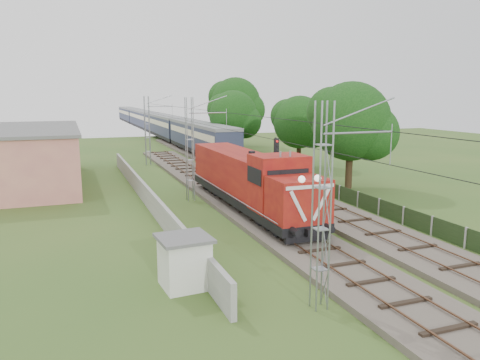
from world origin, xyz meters
name	(u,v)px	position (x,y,z in m)	size (l,w,h in m)	color
ground	(294,240)	(0.00, 0.00, 0.00)	(140.00, 140.00, 0.00)	#325620
track_main	(250,209)	(0.00, 7.00, 0.18)	(4.20, 70.00, 0.45)	#6B6054
track_side	(249,176)	(5.00, 20.00, 0.18)	(4.20, 80.00, 0.45)	#6B6054
catenary	(190,149)	(-2.95, 12.00, 4.05)	(3.31, 70.00, 8.00)	gray
boundary_wall	(146,194)	(-6.50, 12.00, 0.75)	(0.25, 40.00, 1.50)	#9E9E99
station_building	(32,155)	(-15.00, 24.00, 2.63)	(8.40, 20.40, 5.22)	tan
fence	(379,207)	(8.00, 3.00, 0.60)	(0.12, 32.00, 1.20)	black
locomotive	(249,179)	(0.00, 7.12, 2.33)	(3.14, 17.96, 4.56)	black
coach_rake	(153,121)	(5.00, 74.79, 2.69)	(3.29, 98.24, 3.81)	black
signal_post	(276,158)	(3.04, 9.26, 3.42)	(0.55, 0.43, 4.98)	black
relay_hut	(184,261)	(-7.40, -4.17, 1.14)	(2.34, 2.34, 2.25)	silver
tree_a	(352,122)	(11.44, 11.90, 5.82)	(7.20, 6.85, 9.33)	#3E2A19
tree_b	(300,123)	(12.98, 24.46, 5.04)	(6.23, 5.93, 8.07)	#3E2A19
tree_c	(234,115)	(9.18, 36.19, 5.44)	(6.73, 6.41, 8.72)	#3E2A19
tree_d	(236,103)	(13.69, 47.75, 6.77)	(8.37, 7.97, 10.85)	#3E2A19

